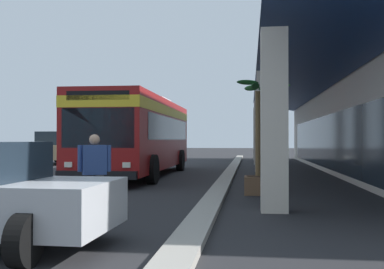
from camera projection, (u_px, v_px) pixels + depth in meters
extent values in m
plane|color=#262628|center=(328.00, 175.00, 19.39)|extent=(120.00, 120.00, 0.00)
cube|color=#9E998E|center=(231.00, 170.00, 21.52)|extent=(35.88, 0.50, 0.12)
cube|color=beige|center=(257.00, 134.00, 33.23)|extent=(0.55, 0.55, 3.80)
cube|color=beige|center=(259.00, 133.00, 27.30)|extent=(0.55, 0.55, 3.80)
cube|color=beige|center=(261.00, 131.00, 21.36)|extent=(0.55, 0.55, 3.80)
cube|color=beige|center=(265.00, 128.00, 15.43)|extent=(0.55, 0.55, 3.80)
cube|color=beige|center=(274.00, 120.00, 9.50)|extent=(0.55, 0.55, 3.80)
cube|color=navy|center=(290.00, 83.00, 21.22)|extent=(29.90, 3.16, 0.82)
cube|color=#19232D|center=(326.00, 142.00, 20.98)|extent=(25.11, 0.08, 2.40)
cube|color=maroon|center=(140.00, 134.00, 19.06)|extent=(11.03, 2.68, 2.75)
cube|color=yellow|center=(140.00, 112.00, 19.07)|extent=(11.05, 2.70, 0.36)
cube|color=#19232D|center=(141.00, 129.00, 19.36)|extent=(9.27, 2.69, 0.90)
cube|color=#19232D|center=(98.00, 128.00, 13.63)|extent=(0.09, 2.24, 1.20)
cube|color=black|center=(98.00, 95.00, 13.63)|extent=(0.08, 1.94, 0.28)
cube|color=black|center=(96.00, 175.00, 13.49)|extent=(0.23, 2.45, 0.24)
cube|color=silver|center=(127.00, 165.00, 13.47)|extent=(0.06, 0.24, 0.16)
cube|color=silver|center=(68.00, 165.00, 13.67)|extent=(0.06, 0.24, 0.16)
cube|color=silver|center=(147.00, 101.00, 20.57)|extent=(2.42, 1.81, 0.24)
cylinder|color=black|center=(152.00, 169.00, 15.30)|extent=(1.00, 0.30, 1.00)
cylinder|color=black|center=(79.00, 169.00, 15.59)|extent=(1.00, 0.30, 1.00)
cylinder|color=black|center=(180.00, 160.00, 21.96)|extent=(1.00, 0.30, 1.00)
cylinder|color=black|center=(129.00, 160.00, 22.25)|extent=(1.00, 0.30, 1.00)
cylinder|color=black|center=(84.00, 215.00, 7.11)|extent=(0.64, 0.22, 0.64)
cylinder|color=black|center=(24.00, 241.00, 5.33)|extent=(0.64, 0.22, 0.64)
cube|color=#9E845B|center=(60.00, 152.00, 28.12)|extent=(4.90, 2.21, 0.84)
cube|color=#19232D|center=(61.00, 138.00, 28.23)|extent=(3.35, 1.89, 0.80)
cylinder|color=black|center=(63.00, 159.00, 26.33)|extent=(0.76, 0.26, 0.76)
cylinder|color=black|center=(32.00, 159.00, 26.69)|extent=(0.76, 0.26, 0.76)
cylinder|color=black|center=(86.00, 157.00, 29.54)|extent=(0.76, 0.26, 0.76)
cylinder|color=black|center=(58.00, 157.00, 29.90)|extent=(0.76, 0.26, 0.76)
cylinder|color=#38383D|center=(89.00, 194.00, 9.31)|extent=(0.16, 0.16, 0.80)
cylinder|color=#38383D|center=(100.00, 195.00, 9.08)|extent=(0.16, 0.16, 0.80)
cube|color=#334C8C|center=(94.00, 160.00, 9.20)|extent=(0.41, 0.51, 0.60)
sphere|color=tan|center=(94.00, 140.00, 9.21)|extent=(0.22, 0.22, 0.22)
cylinder|color=#334C8C|center=(80.00, 158.00, 9.15)|extent=(0.09, 0.09, 0.54)
cylinder|color=#334C8C|center=(109.00, 158.00, 9.26)|extent=(0.09, 0.09, 0.54)
cube|color=brown|center=(258.00, 185.00, 12.50)|extent=(0.76, 0.76, 0.49)
cylinder|color=#332319|center=(258.00, 176.00, 12.50)|extent=(0.64, 0.64, 0.02)
cylinder|color=brown|center=(258.00, 134.00, 12.52)|extent=(0.16, 0.16, 2.33)
ellipsoid|color=#286B33|center=(255.00, 86.00, 12.19)|extent=(0.75, 0.36, 0.18)
ellipsoid|color=#286B33|center=(274.00, 86.00, 12.24)|extent=(0.66, 0.95, 0.16)
ellipsoid|color=#286B33|center=(270.00, 90.00, 12.80)|extent=(0.79, 0.84, 0.15)
ellipsoid|color=#286B33|center=(251.00, 88.00, 12.89)|extent=(0.77, 0.55, 0.18)
ellipsoid|color=#286B33|center=(248.00, 82.00, 12.37)|extent=(0.58, 0.70, 0.17)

